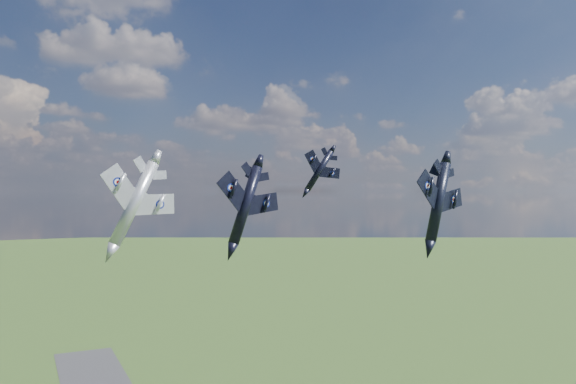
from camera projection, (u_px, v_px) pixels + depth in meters
name	position (u px, v px, depth m)	size (l,w,h in m)	color
jet_lead_navy	(246.00, 205.00, 64.24)	(9.23, 12.86, 2.66)	black
jet_right_navy	(438.00, 202.00, 71.73)	(10.30, 14.36, 2.97)	black
jet_high_navy	(319.00, 171.00, 110.18)	(8.92, 12.43, 2.57)	black
jet_left_silver	(134.00, 203.00, 74.76)	(11.94, 16.65, 3.45)	#B4B5C0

